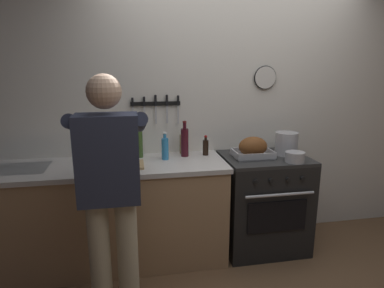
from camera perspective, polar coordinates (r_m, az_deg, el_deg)
The scene contains 14 objects.
wall_back at distance 3.22m, azimuth 6.98°, elevation 6.21°, with size 6.00×0.13×2.60m.
counter_block at distance 2.97m, azimuth -14.63°, elevation -11.74°, with size 2.03×0.65×0.90m.
stove at distance 3.19m, azimuth 12.35°, elevation -9.95°, with size 0.76×0.67×0.90m.
person_cook at distance 2.15m, azimuth -14.26°, elevation -7.24°, with size 0.51×0.63×1.66m.
roasting_pan at distance 2.97m, azimuth 10.68°, elevation -0.69°, with size 0.35×0.26×0.19m.
stock_pot at distance 3.13m, azimuth 16.29°, elevation 0.07°, with size 0.21×0.21×0.21m.
saucepan at distance 2.92m, azimuth 17.69°, elevation -2.20°, with size 0.17×0.17×0.09m.
cutting_board at distance 2.72m, azimuth -12.31°, elevation -3.73°, with size 0.36×0.24×0.02m, color tan.
bottle_wine_red at distance 2.95m, azimuth -1.30°, elevation 0.43°, with size 0.07×0.07×0.33m.
bottle_hot_sauce at distance 2.96m, azimuth -15.94°, elevation -1.41°, with size 0.05×0.05×0.16m.
bottle_olive_oil at distance 2.95m, azimuth -9.37°, elevation 0.10°, with size 0.07×0.07×0.31m.
bottle_dish_soap at distance 2.86m, azimuth -4.77°, elevation -0.74°, with size 0.06×0.06×0.25m.
bottle_vinegar at distance 3.05m, azimuth -1.67°, elevation 0.09°, with size 0.06×0.06×0.23m.
bottle_soy_sauce at distance 3.00m, azimuth 2.41°, elevation -0.54°, with size 0.05×0.05×0.18m.
Camera 1 is at (-0.97, -1.70, 1.69)m, focal length 30.26 mm.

